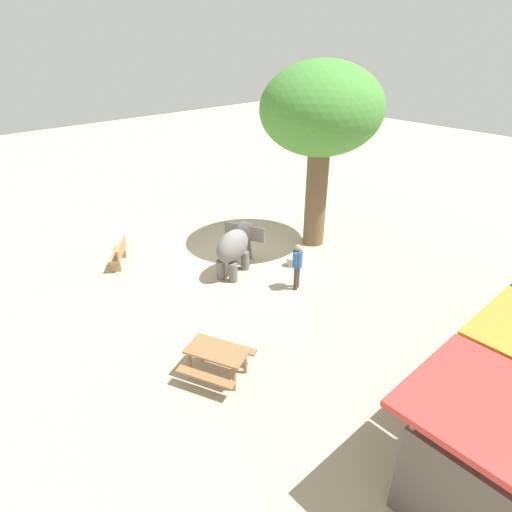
# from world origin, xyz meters

# --- Properties ---
(ground_plane) EXTENTS (60.00, 60.00, 0.00)m
(ground_plane) POSITION_xyz_m (0.00, 0.00, 0.00)
(ground_plane) COLOR #BAA88C
(elephant) EXTENTS (2.29, 1.86, 1.61)m
(elephant) POSITION_xyz_m (0.72, 0.54, 1.03)
(elephant) COLOR slate
(elephant) RESTS_ON ground_plane
(person_handler) EXTENTS (0.47, 0.32, 1.62)m
(person_handler) POSITION_xyz_m (-0.01, 2.80, 0.95)
(person_handler) COLOR #3F3833
(person_handler) RESTS_ON ground_plane
(shade_tree_main) EXTENTS (4.61, 4.23, 6.85)m
(shade_tree_main) POSITION_xyz_m (-3.10, 0.84, 5.09)
(shade_tree_main) COLOR brown
(shade_tree_main) RESTS_ON ground_plane
(wooden_bench) EXTENTS (1.16, 1.36, 0.88)m
(wooden_bench) POSITION_xyz_m (3.60, -2.66, 0.47)
(wooden_bench) COLOR #9E7A51
(wooden_bench) RESTS_ON ground_plane
(picnic_table_near) EXTENTS (1.97, 1.98, 0.78)m
(picnic_table_near) POSITION_xyz_m (4.43, 4.29, 0.59)
(picnic_table_near) COLOR olive
(picnic_table_near) RESTS_ON ground_plane
(market_stall_red) EXTENTS (2.50, 2.50, 2.52)m
(market_stall_red) POSITION_xyz_m (3.21, 9.91, 1.14)
(market_stall_red) COLOR #59514C
(market_stall_red) RESTS_ON ground_plane
(feed_bucket) EXTENTS (0.36, 0.36, 0.32)m
(feed_bucket) POSITION_xyz_m (-1.01, 1.61, 0.16)
(feed_bucket) COLOR gray
(feed_bucket) RESTS_ON ground_plane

